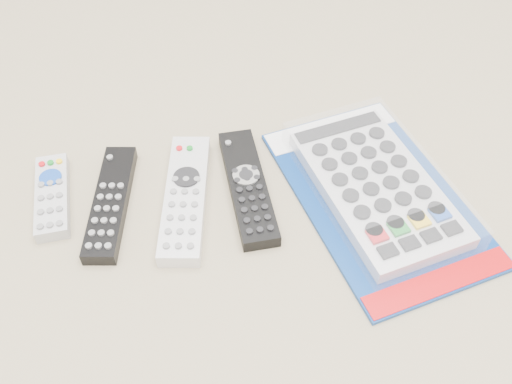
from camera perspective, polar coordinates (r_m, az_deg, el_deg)
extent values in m
plane|color=tan|center=(0.79, -3.75, -0.25)|extent=(5.00, 5.00, 0.00)
cube|color=#AEADB0|center=(0.82, -19.69, -0.40)|extent=(0.05, 0.14, 0.02)
cylinder|color=#1642A7|center=(0.83, -19.87, 1.39)|extent=(0.03, 0.03, 0.00)
cube|color=black|center=(0.79, -14.30, -0.97)|extent=(0.08, 0.20, 0.02)
cube|color=silver|center=(0.78, -7.06, -0.50)|extent=(0.09, 0.22, 0.02)
cylinder|color=black|center=(0.79, -6.98, 1.50)|extent=(0.04, 0.04, 0.00)
cube|color=black|center=(0.79, -0.86, 0.60)|extent=(0.05, 0.21, 0.02)
cylinder|color=silver|center=(0.79, -1.00, 1.70)|extent=(0.04, 0.04, 0.00)
cube|color=navy|center=(0.80, 11.99, -0.43)|extent=(0.27, 0.37, 0.01)
cube|color=white|center=(0.88, 7.43, 6.30)|extent=(0.21, 0.08, 0.00)
cube|color=#BB0D11|center=(0.73, 17.90, -8.55)|extent=(0.20, 0.07, 0.00)
cube|color=silver|center=(0.80, 11.96, 0.46)|extent=(0.19, 0.28, 0.02)
cube|color=white|center=(0.79, 12.06, 0.90)|extent=(0.21, 0.30, 0.04)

